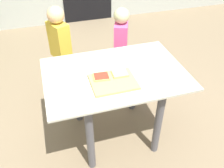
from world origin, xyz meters
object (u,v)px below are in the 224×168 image
object	(u,v)px
pizza_slice_far_right	(120,73)
pizza_slice_far_left	(101,77)
plate_white_left	(69,75)
child_right	(121,45)
cutting_board	(113,82)
child_left	(60,47)
dining_table	(115,88)
plate_white_right	(152,62)

from	to	relation	value
pizza_slice_far_right	pizza_slice_far_left	world-z (taller)	same
plate_white_left	child_right	xyz separation A→B (m)	(0.67, 0.67, -0.18)
pizza_slice_far_left	cutting_board	bearing A→B (deg)	-40.53
cutting_board	child_left	bearing A→B (deg)	108.83
plate_white_left	child_right	world-z (taller)	child_right
cutting_board	pizza_slice_far_right	world-z (taller)	pizza_slice_far_right
child_left	child_right	bearing A→B (deg)	-4.36
plate_white_left	pizza_slice_far_left	bearing A→B (deg)	-28.69
cutting_board	pizza_slice_far_right	xyz separation A→B (m)	(0.08, 0.07, 0.02)
dining_table	plate_white_left	distance (m)	0.41
dining_table	pizza_slice_far_left	distance (m)	0.24
cutting_board	child_right	bearing A→B (deg)	67.85
pizza_slice_far_right	plate_white_right	size ratio (longest dim) A/B	0.70
dining_table	pizza_slice_far_left	size ratio (longest dim) A/B	8.64
pizza_slice_far_right	child_left	xyz separation A→B (m)	(-0.39, 0.85, -0.16)
plate_white_right	pizza_slice_far_right	bearing A→B (deg)	-161.60
pizza_slice_far_right	pizza_slice_far_left	distance (m)	0.15
pizza_slice_far_left	child_right	world-z (taller)	child_right
cutting_board	plate_white_left	bearing A→B (deg)	148.05
pizza_slice_far_right	pizza_slice_far_left	bearing A→B (deg)	179.82
child_left	pizza_slice_far_left	bearing A→B (deg)	-74.58
cutting_board	pizza_slice_far_right	distance (m)	0.10
plate_white_right	pizza_slice_far_left	bearing A→B (deg)	-167.28
dining_table	child_left	bearing A→B (deg)	114.65
pizza_slice_far_right	plate_white_right	xyz separation A→B (m)	(0.33, 0.11, -0.02)
dining_table	cutting_board	xyz separation A→B (m)	(-0.05, -0.12, 0.18)
pizza_slice_far_left	child_left	distance (m)	0.90
child_left	plate_white_left	bearing A→B (deg)	-90.23
plate_white_left	child_left	xyz separation A→B (m)	(0.00, 0.72, -0.14)
cutting_board	plate_white_left	world-z (taller)	cutting_board
dining_table	cutting_board	distance (m)	0.22
cutting_board	plate_white_right	world-z (taller)	cutting_board
cutting_board	pizza_slice_far_left	world-z (taller)	pizza_slice_far_left
pizza_slice_far_left	plate_white_right	size ratio (longest dim) A/B	0.72
child_left	child_right	distance (m)	0.67
plate_white_right	dining_table	bearing A→B (deg)	-171.33
pizza_slice_far_left	child_left	xyz separation A→B (m)	(-0.24, 0.85, -0.16)
dining_table	pizza_slice_far_left	world-z (taller)	pizza_slice_far_left
dining_table	cutting_board	bearing A→B (deg)	-113.03
pizza_slice_far_left	child_right	size ratio (longest dim) A/B	0.14
pizza_slice_far_right	plate_white_right	distance (m)	0.35
dining_table	child_right	world-z (taller)	child_right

